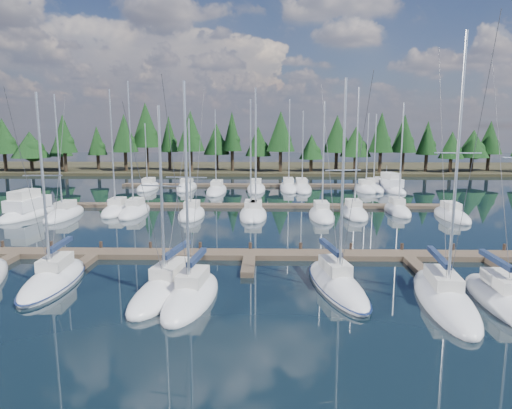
{
  "coord_description": "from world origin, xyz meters",
  "views": [
    {
      "loc": [
        1.28,
        -16.15,
        10.03
      ],
      "look_at": [
        0.38,
        22.0,
        3.45
      ],
      "focal_mm": 32.0,
      "sensor_mm": 36.0,
      "label": 1
    }
  ],
  "objects_px": {
    "motor_yacht_left": "(28,211)",
    "front_sailboat_5": "(444,298)",
    "front_sailboat_1": "(54,280)",
    "motor_yacht_right": "(389,187)",
    "main_dock": "(250,257)",
    "front_sailboat_2": "(168,287)",
    "front_sailboat_3": "(192,296)",
    "front_sailboat_4": "(337,284)",
    "front_sailboat_6": "(506,301)"
  },
  "relations": [
    {
      "from": "main_dock",
      "to": "front_sailboat_1",
      "type": "height_order",
      "value": "front_sailboat_1"
    },
    {
      "from": "main_dock",
      "to": "front_sailboat_1",
      "type": "bearing_deg",
      "value": -155.12
    },
    {
      "from": "main_dock",
      "to": "motor_yacht_right",
      "type": "xyz_separation_m",
      "value": [
        20.48,
        37.95,
        0.31
      ]
    },
    {
      "from": "front_sailboat_5",
      "to": "motor_yacht_left",
      "type": "xyz_separation_m",
      "value": [
        -37.18,
        24.94,
        0.24
      ]
    },
    {
      "from": "front_sailboat_1",
      "to": "front_sailboat_5",
      "type": "distance_m",
      "value": 24.04
    },
    {
      "from": "main_dock",
      "to": "motor_yacht_left",
      "type": "bearing_deg",
      "value": 147.24
    },
    {
      "from": "front_sailboat_1",
      "to": "front_sailboat_4",
      "type": "relative_size",
      "value": 0.95
    },
    {
      "from": "front_sailboat_1",
      "to": "front_sailboat_6",
      "type": "relative_size",
      "value": 0.84
    },
    {
      "from": "front_sailboat_2",
      "to": "front_sailboat_5",
      "type": "distance_m",
      "value": 16.29
    },
    {
      "from": "front_sailboat_3",
      "to": "front_sailboat_5",
      "type": "xyz_separation_m",
      "value": [
        14.55,
        0.02,
        0.0
      ]
    },
    {
      "from": "front_sailboat_6",
      "to": "motor_yacht_left",
      "type": "bearing_deg",
      "value": 147.92
    },
    {
      "from": "front_sailboat_1",
      "to": "motor_yacht_right",
      "type": "xyz_separation_m",
      "value": [
        32.87,
        43.69,
        0.24
      ]
    },
    {
      "from": "front_sailboat_2",
      "to": "front_sailboat_4",
      "type": "relative_size",
      "value": 0.88
    },
    {
      "from": "main_dock",
      "to": "front_sailboat_2",
      "type": "bearing_deg",
      "value": -124.29
    },
    {
      "from": "front_sailboat_4",
      "to": "front_sailboat_5",
      "type": "bearing_deg",
      "value": -21.27
    },
    {
      "from": "front_sailboat_5",
      "to": "motor_yacht_right",
      "type": "height_order",
      "value": "front_sailboat_5"
    },
    {
      "from": "front_sailboat_2",
      "to": "motor_yacht_left",
      "type": "height_order",
      "value": "front_sailboat_2"
    },
    {
      "from": "front_sailboat_3",
      "to": "motor_yacht_right",
      "type": "distance_m",
      "value": 52.01
    },
    {
      "from": "front_sailboat_3",
      "to": "front_sailboat_4",
      "type": "distance_m",
      "value": 9.04
    },
    {
      "from": "front_sailboat_3",
      "to": "front_sailboat_5",
      "type": "relative_size",
      "value": 0.84
    },
    {
      "from": "main_dock",
      "to": "front_sailboat_4",
      "type": "bearing_deg",
      "value": -47.22
    },
    {
      "from": "front_sailboat_2",
      "to": "motor_yacht_right",
      "type": "xyz_separation_m",
      "value": [
        25.21,
        44.89,
        0.24
      ]
    },
    {
      "from": "front_sailboat_2",
      "to": "front_sailboat_6",
      "type": "xyz_separation_m",
      "value": [
        19.53,
        -1.9,
        0.03
      ]
    },
    {
      "from": "front_sailboat_6",
      "to": "motor_yacht_right",
      "type": "xyz_separation_m",
      "value": [
        5.68,
        46.79,
        0.22
      ]
    },
    {
      "from": "motor_yacht_left",
      "to": "front_sailboat_2",
      "type": "bearing_deg",
      "value": -48.25
    },
    {
      "from": "front_sailboat_1",
      "to": "motor_yacht_right",
      "type": "relative_size",
      "value": 1.3
    },
    {
      "from": "front_sailboat_2",
      "to": "front_sailboat_6",
      "type": "height_order",
      "value": "front_sailboat_6"
    },
    {
      "from": "main_dock",
      "to": "front_sailboat_2",
      "type": "xyz_separation_m",
      "value": [
        -4.73,
        -6.94,
        0.07
      ]
    },
    {
      "from": "motor_yacht_left",
      "to": "front_sailboat_5",
      "type": "bearing_deg",
      "value": -33.86
    },
    {
      "from": "front_sailboat_3",
      "to": "motor_yacht_left",
      "type": "bearing_deg",
      "value": 132.2
    },
    {
      "from": "front_sailboat_2",
      "to": "front_sailboat_4",
      "type": "bearing_deg",
      "value": 4.31
    },
    {
      "from": "front_sailboat_4",
      "to": "motor_yacht_left",
      "type": "xyz_separation_m",
      "value": [
        -31.38,
        22.69,
        0.25
      ]
    },
    {
      "from": "motor_yacht_left",
      "to": "front_sailboat_1",
      "type": "bearing_deg",
      "value": -59.18
    },
    {
      "from": "front_sailboat_1",
      "to": "front_sailboat_4",
      "type": "xyz_separation_m",
      "value": [
        18.09,
        -0.41,
        0.01
      ]
    },
    {
      "from": "front_sailboat_1",
      "to": "front_sailboat_2",
      "type": "relative_size",
      "value": 1.07
    },
    {
      "from": "front_sailboat_3",
      "to": "front_sailboat_4",
      "type": "xyz_separation_m",
      "value": [
        8.75,
        2.28,
        -0.01
      ]
    },
    {
      "from": "front_sailboat_1",
      "to": "main_dock",
      "type": "bearing_deg",
      "value": 24.88
    },
    {
      "from": "front_sailboat_5",
      "to": "front_sailboat_1",
      "type": "bearing_deg",
      "value": 173.63
    },
    {
      "from": "front_sailboat_6",
      "to": "motor_yacht_right",
      "type": "distance_m",
      "value": 47.13
    },
    {
      "from": "front_sailboat_2",
      "to": "motor_yacht_left",
      "type": "relative_size",
      "value": 1.18
    },
    {
      "from": "main_dock",
      "to": "motor_yacht_right",
      "type": "bearing_deg",
      "value": 61.65
    },
    {
      "from": "front_sailboat_3",
      "to": "front_sailboat_2",
      "type": "bearing_deg",
      "value": 138.41
    },
    {
      "from": "front_sailboat_2",
      "to": "front_sailboat_3",
      "type": "height_order",
      "value": "front_sailboat_3"
    },
    {
      "from": "front_sailboat_1",
      "to": "motor_yacht_left",
      "type": "bearing_deg",
      "value": 120.82
    },
    {
      "from": "front_sailboat_1",
      "to": "front_sailboat_6",
      "type": "distance_m",
      "value": 27.36
    },
    {
      "from": "front_sailboat_4",
      "to": "front_sailboat_5",
      "type": "relative_size",
      "value": 0.87
    },
    {
      "from": "front_sailboat_1",
      "to": "motor_yacht_left",
      "type": "distance_m",
      "value": 25.94
    },
    {
      "from": "front_sailboat_6",
      "to": "motor_yacht_right",
      "type": "bearing_deg",
      "value": 83.08
    },
    {
      "from": "main_dock",
      "to": "front_sailboat_6",
      "type": "distance_m",
      "value": 17.24
    },
    {
      "from": "main_dock",
      "to": "front_sailboat_5",
      "type": "height_order",
      "value": "front_sailboat_5"
    }
  ]
}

